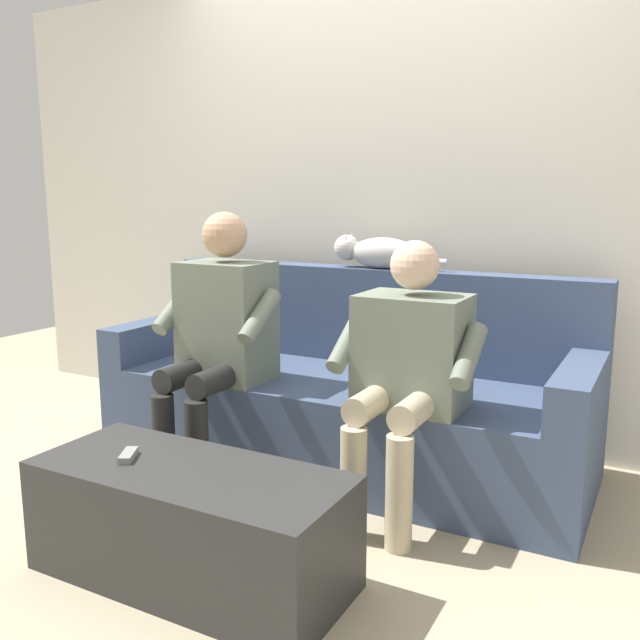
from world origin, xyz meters
name	(u,v)px	position (x,y,z in m)	size (l,w,h in m)	color
ground_plane	(264,522)	(0.00, 0.60, 0.00)	(8.00, 8.00, 0.00)	tan
back_wall	(392,202)	(0.00, -0.67, 1.23)	(5.15, 0.06, 2.45)	beige
couch	(346,399)	(0.00, -0.14, 0.30)	(2.25, 0.84, 0.90)	#3D4C6B
coffee_table	(191,523)	(0.00, 1.03, 0.19)	(1.07, 0.45, 0.39)	#2D2D2D
person_left_seated	(407,362)	(-0.45, 0.25, 0.62)	(0.57, 0.54, 1.09)	slate
person_right_seated	(220,329)	(0.45, 0.25, 0.67)	(0.54, 0.55, 1.19)	slate
cat_on_backrest	(376,252)	(-0.02, -0.42, 0.99)	(0.59, 0.15, 0.17)	silver
remote_gray	(128,455)	(0.23, 1.06, 0.40)	(0.11, 0.04, 0.02)	gray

